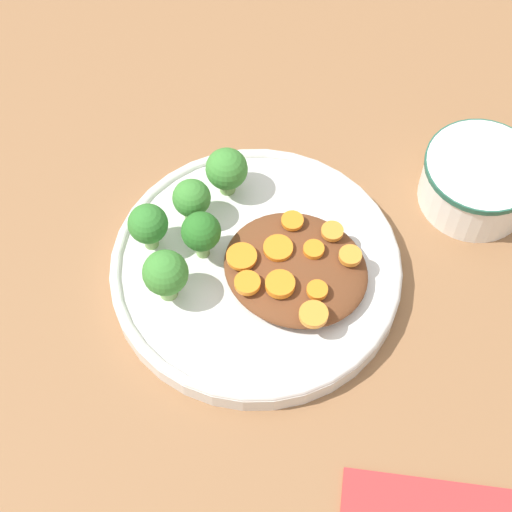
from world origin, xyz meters
name	(u,v)px	position (x,y,z in m)	size (l,w,h in m)	color
ground_plane	(256,276)	(0.00, 0.00, 0.00)	(4.00, 4.00, 0.00)	#8C603D
plate	(256,268)	(0.00, 0.00, 0.01)	(0.26, 0.26, 0.02)	silver
dip_bowl	(478,179)	(-0.14, -0.17, 0.03)	(0.11, 0.11, 0.05)	white
stew_mound	(296,269)	(-0.04, -0.01, 0.03)	(0.13, 0.11, 0.02)	brown
broccoli_floret_0	(192,199)	(0.07, -0.02, 0.05)	(0.03, 0.03, 0.05)	#759E51
broccoli_floret_1	(148,225)	(0.09, 0.02, 0.05)	(0.04, 0.04, 0.05)	#7FA85B
broccoli_floret_2	(166,274)	(0.05, 0.06, 0.05)	(0.04, 0.04, 0.06)	#7FA85B
broccoli_floret_3	(227,170)	(0.06, -0.06, 0.05)	(0.04, 0.04, 0.05)	#759E51
broccoli_floret_4	(201,233)	(0.05, 0.01, 0.05)	(0.03, 0.03, 0.05)	#7FA85B
carrot_slice_0	(317,290)	(-0.06, 0.01, 0.04)	(0.02, 0.02, 0.01)	orange
carrot_slice_1	(278,248)	(-0.02, -0.01, 0.04)	(0.03, 0.03, 0.00)	orange
carrot_slice_2	(280,284)	(-0.03, 0.02, 0.04)	(0.03, 0.03, 0.01)	orange
carrot_slice_3	(332,231)	(-0.05, -0.05, 0.04)	(0.02, 0.02, 0.00)	orange
carrot_slice_4	(350,256)	(-0.07, -0.03, 0.04)	(0.02, 0.02, 0.01)	orange
carrot_slice_5	(242,257)	(0.01, 0.01, 0.04)	(0.03, 0.03, 0.00)	orange
carrot_slice_6	(292,221)	(-0.01, -0.04, 0.04)	(0.02, 0.02, 0.00)	orange
carrot_slice_7	(314,249)	(-0.04, -0.02, 0.04)	(0.02, 0.02, 0.01)	orange
carrot_slice_8	(247,283)	(-0.01, 0.03, 0.04)	(0.02, 0.02, 0.01)	orange
carrot_slice_9	(314,314)	(-0.07, 0.03, 0.04)	(0.02, 0.02, 0.01)	orange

